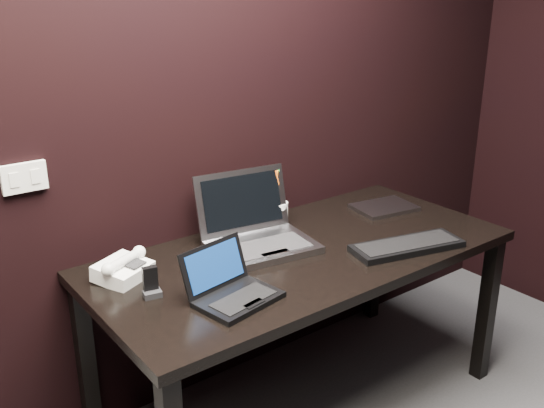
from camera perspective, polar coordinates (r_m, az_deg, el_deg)
wall_back at (r=2.41m, az=-8.59°, el=9.33°), size 4.00×0.00×4.00m
wall_switch at (r=2.22m, az=-22.30°, el=2.32°), size 0.15×0.02×0.10m
desk at (r=2.46m, az=2.94°, el=-5.97°), size 1.70×0.80×0.74m
netbook at (r=2.05m, az=-3.81°, el=-8.01°), size 0.31×0.28×0.17m
silver_laptop at (r=2.43m, az=-1.42°, el=-2.83°), size 0.45×0.42×0.28m
ext_keyboard at (r=2.48m, az=12.59°, el=-3.86°), size 0.48×0.27×0.03m
closed_laptop at (r=2.89m, az=10.51°, el=-0.32°), size 0.31×0.24×0.02m
desk_phone at (r=2.24m, az=-13.82°, el=-5.95°), size 0.23×0.22×0.10m
mobile_phone at (r=2.11m, az=-11.33°, el=-7.49°), size 0.07×0.06×0.10m
pen_cup at (r=2.64m, az=0.57°, el=-0.84°), size 0.11×0.11×0.26m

